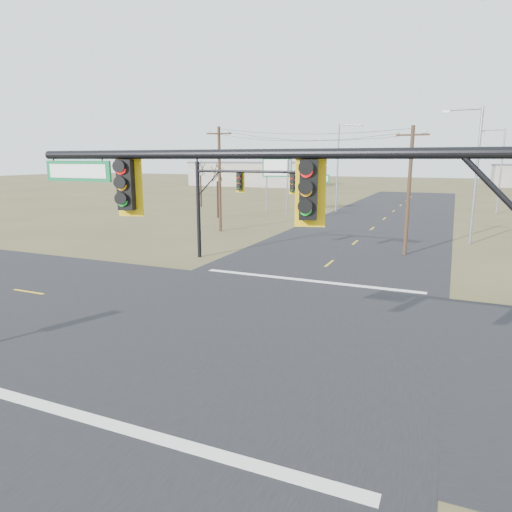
{
  "coord_description": "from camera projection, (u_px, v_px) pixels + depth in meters",
  "views": [
    {
      "loc": [
        6.81,
        -15.33,
        6.4
      ],
      "look_at": [
        -0.25,
        1.0,
        2.62
      ],
      "focal_mm": 32.0,
      "sensor_mm": 36.0,
      "label": 1
    }
  ],
  "objects": [
    {
      "name": "streetlight_b",
      "position": [
        499.0,
        166.0,
        53.62
      ],
      "size": [
        2.78,
        0.36,
        9.94
      ],
      "rotation": [
        0.0,
        0.0,
        0.22
      ],
      "color": "gray",
      "rests_on": "ground"
    },
    {
      "name": "streetlight_a",
      "position": [
        474.0,
        169.0,
        34.05
      ],
      "size": [
        2.84,
        0.32,
        10.19
      ],
      "rotation": [
        0.0,
        0.0,
        -0.13
      ],
      "color": "gray",
      "rests_on": "ground"
    },
    {
      "name": "highway_sign",
      "position": [
        277.0,
        175.0,
        53.5
      ],
      "size": [
        3.44,
        0.72,
        6.54
      ],
      "rotation": [
        0.0,
        0.0,
        0.18
      ],
      "color": "gray",
      "rests_on": "ground"
    },
    {
      "name": "road_ns",
      "position": [
        252.0,
        327.0,
        17.74
      ],
      "size": [
        14.0,
        160.0,
        0.02
      ],
      "primitive_type": "cube",
      "color": "black",
      "rests_on": "ground"
    },
    {
      "name": "mast_arm_near",
      "position": [
        323.0,
        230.0,
        8.1
      ],
      "size": [
        10.34,
        0.54,
        7.1
      ],
      "rotation": [
        0.0,
        0.0,
        0.29
      ],
      "color": "black",
      "rests_on": "ground"
    },
    {
      "name": "stop_bar_near",
      "position": [
        126.0,
        429.0,
        11.0
      ],
      "size": [
        12.0,
        0.4,
        0.01
      ],
      "primitive_type": "cube",
      "color": "silver",
      "rests_on": "road_ns"
    },
    {
      "name": "bare_tree_a",
      "position": [
        217.0,
        172.0,
        50.01
      ],
      "size": [
        2.7,
        2.7,
        6.32
      ],
      "rotation": [
        0.0,
        0.0,
        0.04
      ],
      "color": "black",
      "rests_on": "ground"
    },
    {
      "name": "road_ew",
      "position": [
        252.0,
        327.0,
        17.74
      ],
      "size": [
        160.0,
        14.0,
        0.02
      ],
      "primitive_type": "cube",
      "color": "black",
      "rests_on": "ground"
    },
    {
      "name": "utility_pole_far",
      "position": [
        220.0,
        178.0,
        40.52
      ],
      "size": [
        2.23,
        0.52,
        9.2
      ],
      "rotation": [
        0.0,
        0.0,
        0.18
      ],
      "color": "#422B1C",
      "rests_on": "ground"
    },
    {
      "name": "mast_arm_far",
      "position": [
        243.0,
        190.0,
        28.33
      ],
      "size": [
        8.83,
        0.45,
        6.27
      ],
      "rotation": [
        0.0,
        0.0,
        0.1
      ],
      "color": "black",
      "rests_on": "ground"
    },
    {
      "name": "warehouse_left",
      "position": [
        251.0,
        174.0,
        113.5
      ],
      "size": [
        28.0,
        14.0,
        5.5
      ],
      "primitive_type": "cube",
      "color": "#ADA59A",
      "rests_on": "ground"
    },
    {
      "name": "ground",
      "position": [
        252.0,
        327.0,
        17.74
      ],
      "size": [
        320.0,
        320.0,
        0.0
      ],
      "primitive_type": "plane",
      "color": "brown",
      "rests_on": "ground"
    },
    {
      "name": "utility_pole_near",
      "position": [
        409.0,
        189.0,
        30.12
      ],
      "size": [
        2.09,
        0.35,
        8.55
      ],
      "rotation": [
        0.0,
        0.0,
        -0.11
      ],
      "color": "#422B1C",
      "rests_on": "ground"
    },
    {
      "name": "stop_bar_far",
      "position": [
        308.0,
        280.0,
        24.47
      ],
      "size": [
        12.0,
        0.4,
        0.01
      ],
      "primitive_type": "cube",
      "color": "silver",
      "rests_on": "road_ns"
    },
    {
      "name": "bare_tree_b",
      "position": [
        200.0,
        168.0,
        61.58
      ],
      "size": [
        3.1,
        3.1,
        6.6
      ],
      "rotation": [
        0.0,
        0.0,
        -0.23
      ],
      "color": "black",
      "rests_on": "ground"
    },
    {
      "name": "streetlight_c",
      "position": [
        340.0,
        163.0,
        55.61
      ],
      "size": [
        2.96,
        0.39,
        10.58
      ],
      "rotation": [
        0.0,
        0.0,
        -0.24
      ],
      "color": "gray",
      "rests_on": "ground"
    }
  ]
}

